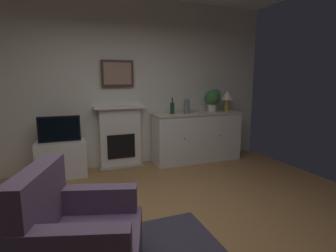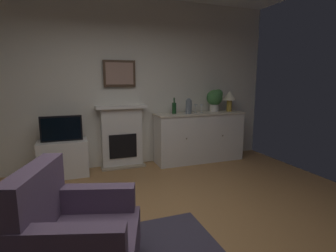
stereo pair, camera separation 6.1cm
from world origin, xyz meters
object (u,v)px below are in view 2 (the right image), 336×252
vase_decorative (189,106)px  tv_cabinet (64,158)px  wine_bottle (174,108)px  sideboard_cabinet (199,137)px  table_lamp (230,97)px  wine_glass_center (202,106)px  potted_plant_small (215,98)px  framed_picture (119,74)px  wine_glass_left (196,106)px  fireplace_unit (122,136)px  tv_set (61,129)px  armchair (75,236)px

vase_decorative → tv_cabinet: bearing=178.3°
wine_bottle → vase_decorative: size_ratio=1.03×
sideboard_cabinet → table_lamp: 0.98m
wine_bottle → wine_glass_center: size_ratio=1.76×
potted_plant_small → vase_decorative: bearing=-170.9°
framed_picture → wine_glass_left: bearing=-9.2°
fireplace_unit → wine_bottle: 1.06m
fireplace_unit → sideboard_cabinet: 1.45m
framed_picture → wine_glass_left: size_ratio=3.33×
wine_bottle → tv_set: 1.93m
vase_decorative → wine_glass_left: bearing=17.9°
sideboard_cabinet → vase_decorative: bearing=-168.7°
tv_set → table_lamp: bearing=0.2°
wine_glass_center → vase_decorative: bearing=-173.1°
tv_set → wine_glass_left: bearing=0.3°
wine_bottle → tv_set: (-1.91, -0.04, -0.25)m
framed_picture → wine_glass_center: bearing=-9.3°
sideboard_cabinet → armchair: bearing=-132.9°
table_lamp → armchair: bearing=-140.0°
fireplace_unit → wine_glass_left: 1.45m
armchair → fireplace_unit: bearing=72.3°
fireplace_unit → wine_bottle: size_ratio=3.79×
armchair → tv_set: bearing=93.2°
table_lamp → framed_picture: bearing=173.9°
potted_plant_small → fireplace_unit: bearing=175.8°
wine_glass_left → framed_picture: bearing=170.8°
table_lamp → armchair: (-2.91, -2.45, -0.83)m
wine_glass_left → tv_set: (-2.33, -0.01, -0.27)m
framed_picture → table_lamp: size_ratio=1.37×
fireplace_unit → vase_decorative: bearing=-10.8°
tv_cabinet → tv_set: bearing=-90.0°
tv_set → wine_glass_center: bearing=-0.2°
wine_bottle → tv_set: bearing=-178.8°
wine_glass_left → tv_cabinet: bearing=179.7°
vase_decorative → potted_plant_small: 0.61m
framed_picture → armchair: size_ratio=0.55×
sideboard_cabinet → wine_bottle: bearing=176.5°
table_lamp → tv_set: size_ratio=0.65×
wine_glass_left → wine_glass_center: same height
table_lamp → wine_bottle: 1.15m
wine_glass_center → potted_plant_small: 0.35m
wine_glass_left → potted_plant_small: potted_plant_small is taller
framed_picture → vase_decorative: framed_picture is taller
wine_glass_center → tv_set: (-2.44, 0.01, -0.27)m
sideboard_cabinet → wine_glass_left: size_ratio=10.33×
framed_picture → wine_glass_left: 1.49m
sideboard_cabinet → tv_cabinet: 2.42m
wine_bottle → armchair: 3.12m
vase_decorative → wine_bottle: bearing=162.3°
wine_glass_center → vase_decorative: 0.28m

